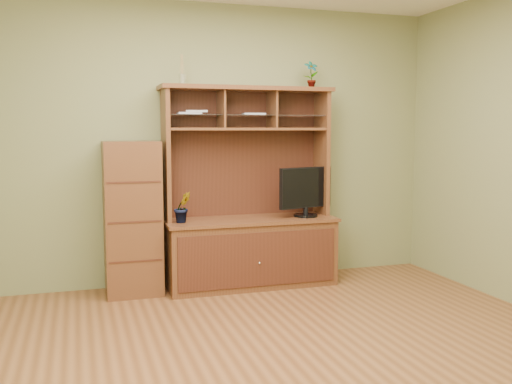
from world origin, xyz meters
name	(u,v)px	position (x,y,z in m)	size (l,w,h in m)	color
room	(286,152)	(0.00, 0.00, 1.35)	(4.54, 4.04, 2.74)	brown
media_hutch	(249,231)	(0.27, 1.73, 0.52)	(1.66, 0.61, 1.90)	#4C2615
monitor	(306,191)	(0.82, 1.65, 0.90)	(0.60, 0.23, 0.48)	black
orchid_plant	(183,207)	(-0.39, 1.65, 0.79)	(0.16, 0.13, 0.28)	#385B1F
top_plant	(311,74)	(0.93, 1.80, 2.03)	(0.14, 0.10, 0.27)	#356B25
reed_diffuser	(182,73)	(-0.35, 1.81, 2.01)	(0.06, 0.06, 0.28)	silver
magazines	(213,113)	(-0.06, 1.80, 1.65)	(0.85, 0.19, 0.04)	#A9AAAE
side_cabinet	(132,218)	(-0.83, 1.76, 0.70)	(0.50, 0.45, 1.39)	#4C2615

